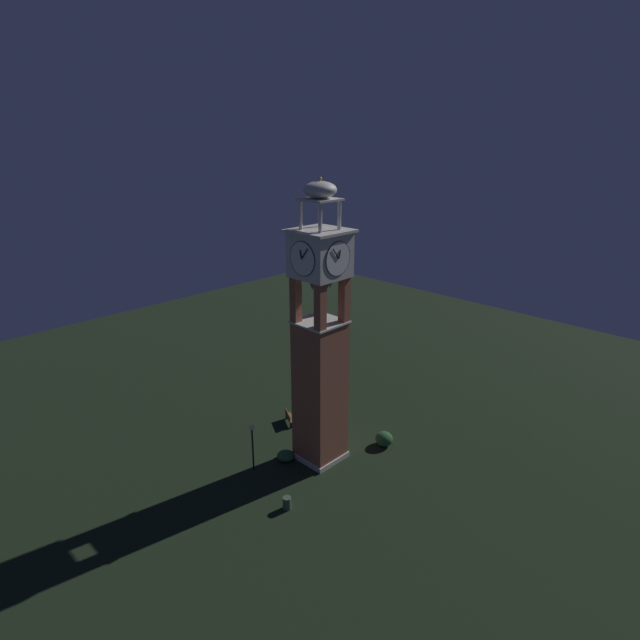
{
  "coord_description": "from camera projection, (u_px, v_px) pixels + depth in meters",
  "views": [
    {
      "loc": [
        22.58,
        22.15,
        21.41
      ],
      "look_at": [
        0.0,
        0.0,
        10.17
      ],
      "focal_mm": 29.55,
      "sensor_mm": 36.0,
      "label": 1
    }
  ],
  "objects": [
    {
      "name": "trash_bin",
      "position": [
        287.0,
        503.0,
        31.68
      ],
      "size": [
        0.52,
        0.52,
        0.8
      ],
      "primitive_type": "cylinder",
      "color": "#38513D",
      "rests_on": "ground"
    },
    {
      "name": "ground",
      "position": [
        320.0,
        456.0,
        36.98
      ],
      "size": [
        80.0,
        80.0,
        0.0
      ],
      "primitive_type": "plane",
      "color": "black"
    },
    {
      "name": "lamp_post",
      "position": [
        252.0,
        438.0,
        34.74
      ],
      "size": [
        0.36,
        0.36,
        3.41
      ],
      "color": "black",
      "rests_on": "ground"
    },
    {
      "name": "park_bench",
      "position": [
        289.0,
        417.0,
        41.08
      ],
      "size": [
        1.15,
        1.62,
        0.95
      ],
      "color": "brown",
      "rests_on": "ground"
    },
    {
      "name": "clock_tower",
      "position": [
        320.0,
        351.0,
        34.29
      ],
      "size": [
        3.33,
        3.33,
        19.03
      ],
      "color": "#93543D",
      "rests_on": "ground"
    },
    {
      "name": "shrub_left_of_tower",
      "position": [
        286.0,
        456.0,
        36.51
      ],
      "size": [
        1.23,
        1.23,
        0.6
      ],
      "primitive_type": "ellipsoid",
      "color": "#28562D",
      "rests_on": "ground"
    },
    {
      "name": "shrub_near_entry",
      "position": [
        384.0,
        439.0,
        38.11
      ],
      "size": [
        1.26,
        1.26,
        1.05
      ],
      "primitive_type": "ellipsoid",
      "color": "#28562D",
      "rests_on": "ground"
    }
  ]
}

